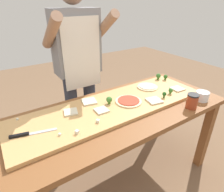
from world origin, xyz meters
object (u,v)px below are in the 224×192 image
object	(u,v)px
broccoli_floret_front_mid	(164,94)
cheese_crumble_a	(77,132)
prep_table	(114,122)
pizza_slice_near_left	(101,110)
pizza_whole_cheese_artichoke	(147,87)
flour_cup	(202,97)
sauce_jar	(192,101)
broccoli_floret_front_left	(109,100)
pizza_whole_tomato_red	(129,101)
cheese_crumble_c	(98,121)
pizza_slice_far_right	(177,89)
broccoli_floret_center_right	(165,77)
broccoli_floret_back_left	(158,76)
pizza_slice_near_right	(89,101)
cook_center	(78,62)
cheese_crumble_b	(60,134)
chefs_knife	(27,134)
pizza_slice_center	(154,100)
broccoli_floret_center_left	(171,91)
cheese_crumble_d	(17,119)
pizza_slice_far_left	(71,112)

from	to	relation	value
broccoli_floret_front_mid	cheese_crumble_a	distance (m)	0.79
prep_table	pizza_slice_near_left	bearing A→B (deg)	168.59
pizza_whole_cheese_artichoke	flour_cup	distance (m)	0.46
pizza_whole_cheese_artichoke	sauce_jar	bearing A→B (deg)	-81.86
pizza_whole_cheese_artichoke	broccoli_floret_front_left	distance (m)	0.46
pizza_whole_tomato_red	broccoli_floret_front_mid	xyz separation A→B (m)	(0.29, -0.10, 0.02)
pizza_whole_cheese_artichoke	cheese_crumble_c	size ratio (longest dim) A/B	9.20
pizza_slice_far_right	broccoli_floret_center_right	size ratio (longest dim) A/B	1.94
broccoli_floret_back_left	prep_table	bearing A→B (deg)	-161.62
pizza_slice_near_right	cook_center	xyz separation A→B (m)	(0.10, 0.38, 0.20)
cheese_crumble_b	cook_center	xyz separation A→B (m)	(0.43, 0.65, 0.20)
chefs_knife	pizza_slice_center	world-z (taller)	chefs_knife
pizza_slice_near_left	cheese_crumble_a	world-z (taller)	cheese_crumble_a
pizza_slice_near_left	broccoli_floret_center_right	world-z (taller)	broccoli_floret_center_right
pizza_slice_near_right	sauce_jar	world-z (taller)	sauce_jar
cheese_crumble_b	pizza_slice_near_left	bearing A→B (deg)	16.20
pizza_slice_far_right	prep_table	bearing A→B (deg)	176.63
prep_table	broccoli_floret_center_left	world-z (taller)	broccoli_floret_center_left
broccoli_floret_front_mid	prep_table	bearing A→B (deg)	169.35
cheese_crumble_c	sauce_jar	size ratio (longest dim) A/B	0.18
pizza_slice_near_left	pizza_slice_far_right	size ratio (longest dim) A/B	0.89
pizza_slice_near_right	pizza_slice_far_right	world-z (taller)	same
cook_center	pizza_slice_near_right	bearing A→B (deg)	-104.22
pizza_slice_center	cheese_crumble_a	distance (m)	0.68
sauce_jar	cook_center	bearing A→B (deg)	122.19
broccoli_floret_center_right	cheese_crumble_d	size ratio (longest dim) A/B	3.88
broccoli_floret_front_left	broccoli_floret_center_left	xyz separation A→B (m)	(0.53, -0.15, -0.00)
chefs_knife	pizza_whole_tomato_red	world-z (taller)	same
cheese_crumble_a	cheese_crumble_b	distance (m)	0.10
broccoli_floret_front_left	broccoli_floret_back_left	size ratio (longest dim) A/B	0.99
pizza_whole_cheese_artichoke	pizza_slice_near_left	size ratio (longest dim) A/B	2.08
broccoli_floret_front_mid	broccoli_floret_center_left	size ratio (longest dim) A/B	0.98
prep_table	pizza_slice_near_right	world-z (taller)	pizza_slice_near_right
broccoli_floret_center_left	cheese_crumble_a	world-z (taller)	broccoli_floret_center_left
broccoli_floret_center_right	cheese_crumble_a	xyz separation A→B (m)	(-1.09, -0.30, -0.02)
pizza_slice_near_left	cheese_crumble_b	xyz separation A→B (m)	(-0.35, -0.10, 0.00)
cheese_crumble_c	pizza_slice_far_right	bearing A→B (deg)	3.40
broccoli_floret_front_left	broccoli_floret_front_mid	size ratio (longest dim) A/B	1.19
chefs_knife	cheese_crumble_c	distance (m)	0.44
broccoli_floret_center_left	sauce_jar	size ratio (longest dim) A/B	0.44
broccoli_floret_front_left	pizza_slice_far_left	bearing A→B (deg)	172.58
broccoli_floret_front_left	pizza_whole_tomato_red	bearing A→B (deg)	-23.15
cheese_crumble_a	cook_center	xyz separation A→B (m)	(0.34, 0.69, 0.20)
pizza_whole_cheese_artichoke	broccoli_floret_center_right	world-z (taller)	broccoli_floret_center_right
pizza_whole_tomato_red	pizza_slice_near_right	size ratio (longest dim) A/B	1.94
broccoli_floret_center_right	broccoli_floret_center_left	bearing A→B (deg)	-129.78
pizza_whole_tomato_red	pizza_slice_far_right	world-z (taller)	pizza_whole_tomato_red
prep_table	cheese_crumble_d	distance (m)	0.68
pizza_slice_far_right	broccoli_floret_front_left	xyz separation A→B (m)	(-0.65, 0.12, 0.03)
cheese_crumble_b	cheese_crumble_c	bearing A→B (deg)	-1.81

